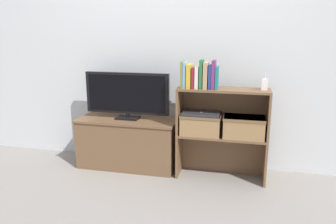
{
  "coord_description": "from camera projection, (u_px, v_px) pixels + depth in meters",
  "views": [
    {
      "loc": [
        0.67,
        -2.7,
        1.3
      ],
      "look_at": [
        0.0,
        0.13,
        0.59
      ],
      "focal_mm": 35.0,
      "sensor_mm": 36.0,
      "label": 1
    }
  ],
  "objects": [
    {
      "name": "book_maroon",
      "position": [
        194.0,
        78.0,
        2.83
      ],
      "size": [
        0.02,
        0.14,
        0.18
      ],
      "color": "maroon",
      "rests_on": "bookshelf_upper_tier"
    },
    {
      "name": "storage_basket_right",
      "position": [
        244.0,
        126.0,
        2.84
      ],
      "size": [
        0.35,
        0.23,
        0.18
      ],
      "color": "#937047",
      "rests_on": "bookshelf_lower_tier"
    },
    {
      "name": "book_navy",
      "position": [
        210.0,
        77.0,
        2.79
      ],
      "size": [
        0.02,
        0.14,
        0.2
      ],
      "color": "navy",
      "rests_on": "bookshelf_upper_tier"
    },
    {
      "name": "tv",
      "position": [
        127.0,
        94.0,
        3.12
      ],
      "size": [
        0.82,
        0.14,
        0.45
      ],
      "color": "black",
      "rests_on": "tv_stand"
    },
    {
      "name": "book_tan",
      "position": [
        206.0,
        76.0,
        2.8
      ],
      "size": [
        0.04,
        0.14,
        0.22
      ],
      "color": "tan",
      "rests_on": "bookshelf_upper_tier"
    },
    {
      "name": "baby_monitor",
      "position": [
        265.0,
        84.0,
        2.74
      ],
      "size": [
        0.05,
        0.03,
        0.12
      ],
      "color": "white",
      "rests_on": "bookshelf_upper_tier"
    },
    {
      "name": "book_skyblue",
      "position": [
        185.0,
        75.0,
        2.84
      ],
      "size": [
        0.02,
        0.12,
        0.22
      ],
      "color": "#709ECC",
      "rests_on": "bookshelf_upper_tier"
    },
    {
      "name": "book_mustard",
      "position": [
        189.0,
        76.0,
        2.83
      ],
      "size": [
        0.04,
        0.13,
        0.2
      ],
      "color": "gold",
      "rests_on": "bookshelf_upper_tier"
    },
    {
      "name": "laptop",
      "position": [
        201.0,
        113.0,
        2.91
      ],
      "size": [
        0.33,
        0.21,
        0.02
      ],
      "color": "#2D2D33",
      "rests_on": "storage_basket_left"
    },
    {
      "name": "book_ivory",
      "position": [
        197.0,
        77.0,
        2.82
      ],
      "size": [
        0.03,
        0.13,
        0.19
      ],
      "color": "silver",
      "rests_on": "bookshelf_upper_tier"
    },
    {
      "name": "tv_stand",
      "position": [
        128.0,
        142.0,
        3.23
      ],
      "size": [
        0.97,
        0.42,
        0.48
      ],
      "color": "brown",
      "rests_on": "ground_plane"
    },
    {
      "name": "book_plum",
      "position": [
        214.0,
        75.0,
        2.78
      ],
      "size": [
        0.03,
        0.14,
        0.24
      ],
      "color": "#6B2D66",
      "rests_on": "bookshelf_upper_tier"
    },
    {
      "name": "storage_basket_left",
      "position": [
        201.0,
        123.0,
        2.93
      ],
      "size": [
        0.35,
        0.23,
        0.18
      ],
      "color": "#937047",
      "rests_on": "bookshelf_lower_tier"
    },
    {
      "name": "book_olive",
      "position": [
        182.0,
        74.0,
        2.84
      ],
      "size": [
        0.02,
        0.13,
        0.23
      ],
      "color": "olive",
      "rests_on": "bookshelf_upper_tier"
    },
    {
      "name": "book_teal",
      "position": [
        217.0,
        78.0,
        2.78
      ],
      "size": [
        0.02,
        0.13,
        0.19
      ],
      "color": "#1E7075",
      "rests_on": "bookshelf_upper_tier"
    },
    {
      "name": "wall_back",
      "position": [
        175.0,
        43.0,
        3.13
      ],
      "size": [
        10.0,
        0.05,
        2.4
      ],
      "color": "silver",
      "rests_on": "ground_plane"
    },
    {
      "name": "bookshelf_lower_tier",
      "position": [
        222.0,
        149.0,
        3.01
      ],
      "size": [
        0.79,
        0.27,
        0.41
      ],
      "color": "brown",
      "rests_on": "ground_plane"
    },
    {
      "name": "ground_plane",
      "position": [
        165.0,
        177.0,
        3.01
      ],
      "size": [
        16.0,
        16.0,
        0.0
      ],
      "primitive_type": "plane",
      "color": "gray"
    },
    {
      "name": "bookshelf_upper_tier",
      "position": [
        223.0,
        105.0,
        2.91
      ],
      "size": [
        0.79,
        0.27,
        0.42
      ],
      "color": "brown",
      "rests_on": "bookshelf_lower_tier"
    },
    {
      "name": "book_forest",
      "position": [
        201.0,
        74.0,
        2.8
      ],
      "size": [
        0.03,
        0.13,
        0.25
      ],
      "color": "#286638",
      "rests_on": "bookshelf_upper_tier"
    }
  ]
}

